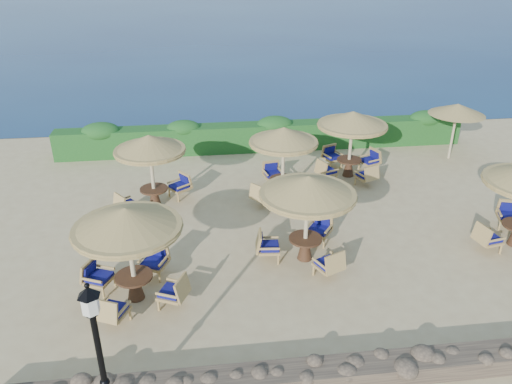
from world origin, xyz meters
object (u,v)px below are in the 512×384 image
lamp_post (102,368)px  cafe_set_1 (307,201)px  cafe_set_3 (150,156)px  extra_parasol (457,109)px  cafe_set_4 (283,150)px  cafe_set_5 (352,133)px  cafe_set_0 (129,239)px

lamp_post → cafe_set_1: bearing=47.1°
cafe_set_3 → extra_parasol: bearing=13.5°
extra_parasol → cafe_set_1: 10.35m
cafe_set_4 → cafe_set_5: bearing=26.9°
cafe_set_3 → cafe_set_4: same height
lamp_post → cafe_set_4: lamp_post is taller
cafe_set_0 → cafe_set_4: same height
lamp_post → cafe_set_4: bearing=62.4°
cafe_set_5 → cafe_set_3: bearing=-167.1°
cafe_set_4 → cafe_set_5: size_ratio=0.95×
lamp_post → cafe_set_4: 10.46m
lamp_post → cafe_set_3: size_ratio=1.24×
extra_parasol → cafe_set_5: bearing=-165.4°
cafe_set_3 → cafe_set_0: bearing=-92.2°
cafe_set_0 → cafe_set_1: bearing=14.9°
cafe_set_1 → cafe_set_4: 4.08m
lamp_post → cafe_set_0: lamp_post is taller
cafe_set_3 → cafe_set_4: (4.56, 0.23, -0.11)m
lamp_post → cafe_set_0: bearing=88.7°
cafe_set_5 → cafe_set_4: bearing=-153.1°
cafe_set_1 → cafe_set_3: size_ratio=1.05×
cafe_set_3 → lamp_post: bearing=-91.8°
cafe_set_1 → cafe_set_3: 5.94m
lamp_post → cafe_set_5: size_ratio=1.16×
cafe_set_4 → cafe_set_5: same height
cafe_set_5 → lamp_post: bearing=-125.8°
lamp_post → cafe_set_3: 9.04m
lamp_post → cafe_set_3: lamp_post is taller
cafe_set_4 → extra_parasol: bearing=19.5°
cafe_set_3 → cafe_set_5: bearing=12.9°
cafe_set_5 → cafe_set_0: bearing=-138.4°
extra_parasol → cafe_set_4: 8.23m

